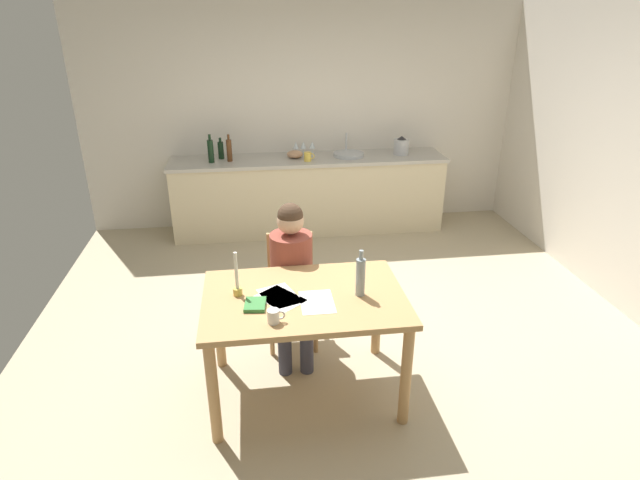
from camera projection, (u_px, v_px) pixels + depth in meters
name	position (u px, v px, depth m)	size (l,w,h in m)	color
ground_plane	(340.00, 331.00, 4.39)	(5.20, 5.20, 0.04)	tan
wall_back	(305.00, 117.00, 6.21)	(5.20, 0.12, 2.60)	silver
kitchen_counter	(309.00, 194.00, 6.23)	(3.22, 0.64, 0.90)	beige
dining_table	(304.00, 310.00, 3.40)	(1.31, 0.89, 0.77)	tan
chair_at_table	(291.00, 284.00, 4.08)	(0.41, 0.41, 0.88)	tan
person_seated	(292.00, 271.00, 3.87)	(0.33, 0.60, 1.19)	brown
coffee_mug	(274.00, 316.00, 3.05)	(0.11, 0.07, 0.09)	white
candlestick	(237.00, 283.00, 3.33)	(0.06, 0.06, 0.31)	gold
book_magazine	(255.00, 305.00, 3.23)	(0.13, 0.16, 0.02)	#387C3A
paper_letter	(280.00, 296.00, 3.35)	(0.21, 0.30, 0.00)	white
paper_bill	(317.00, 302.00, 3.28)	(0.21, 0.30, 0.00)	white
paper_envelope	(280.00, 298.00, 3.32)	(0.21, 0.30, 0.00)	white
wine_bottle_on_table	(360.00, 276.00, 3.31)	(0.06, 0.06, 0.32)	#8C999E
sink_unit	(349.00, 154.00, 6.10)	(0.36, 0.36, 0.24)	#B2B7BC
bottle_oil	(211.00, 151.00, 5.79)	(0.07, 0.07, 0.32)	black
bottle_vinegar	(221.00, 150.00, 5.96)	(0.07, 0.07, 0.24)	black
bottle_wine_red	(229.00, 150.00, 5.85)	(0.06, 0.06, 0.31)	#593319
mixing_bowl	(295.00, 154.00, 6.02)	(0.19, 0.19, 0.08)	tan
stovetop_kettle	(401.00, 146.00, 6.14)	(0.18, 0.18, 0.22)	#B7BABF
wine_glass_near_sink	(312.00, 145.00, 6.15)	(0.07, 0.07, 0.15)	silver
wine_glass_by_kettle	(303.00, 146.00, 6.13)	(0.07, 0.07, 0.15)	silver
wine_glass_back_left	(296.00, 146.00, 6.12)	(0.07, 0.07, 0.15)	silver
teacup_on_counter	(308.00, 157.00, 5.89)	(0.12, 0.08, 0.10)	#F2CC4C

